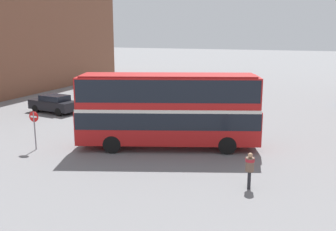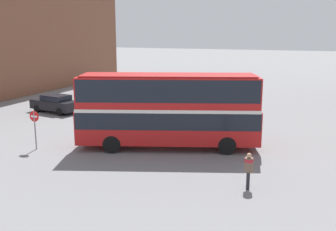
{
  "view_description": "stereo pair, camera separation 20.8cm",
  "coord_description": "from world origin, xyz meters",
  "px_view_note": "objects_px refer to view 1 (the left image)",
  "views": [
    {
      "loc": [
        7.35,
        -22.33,
        6.99
      ],
      "look_at": [
        -0.58,
        -0.98,
        2.0
      ],
      "focal_mm": 42.0,
      "sensor_mm": 36.0,
      "label": 1
    },
    {
      "loc": [
        7.55,
        -22.26,
        6.99
      ],
      "look_at": [
        -0.58,
        -0.98,
        2.0
      ],
      "focal_mm": 42.0,
      "sensor_mm": 36.0,
      "label": 2
    }
  ],
  "objects_px": {
    "double_decker_bus": "(168,106)",
    "pedestrian_foreground": "(250,167)",
    "parked_car_kerb_near": "(54,104)",
    "no_entry_sign": "(34,124)"
  },
  "relations": [
    {
      "from": "double_decker_bus",
      "to": "no_entry_sign",
      "type": "bearing_deg",
      "value": -175.81
    },
    {
      "from": "no_entry_sign",
      "to": "parked_car_kerb_near",
      "type": "bearing_deg",
      "value": 120.7
    },
    {
      "from": "double_decker_bus",
      "to": "pedestrian_foreground",
      "type": "height_order",
      "value": "double_decker_bus"
    },
    {
      "from": "pedestrian_foreground",
      "to": "no_entry_sign",
      "type": "xyz_separation_m",
      "value": [
        -12.82,
        1.45,
        0.55
      ]
    },
    {
      "from": "pedestrian_foreground",
      "to": "parked_car_kerb_near",
      "type": "distance_m",
      "value": 21.26
    },
    {
      "from": "double_decker_bus",
      "to": "parked_car_kerb_near",
      "type": "height_order",
      "value": "double_decker_bus"
    },
    {
      "from": "double_decker_bus",
      "to": "parked_car_kerb_near",
      "type": "xyz_separation_m",
      "value": [
        -12.78,
        6.24,
        -1.76
      ]
    },
    {
      "from": "double_decker_bus",
      "to": "parked_car_kerb_near",
      "type": "bearing_deg",
      "value": 135.28
    },
    {
      "from": "pedestrian_foreground",
      "to": "no_entry_sign",
      "type": "distance_m",
      "value": 12.92
    },
    {
      "from": "double_decker_bus",
      "to": "pedestrian_foreground",
      "type": "relative_size",
      "value": 6.58
    }
  ]
}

